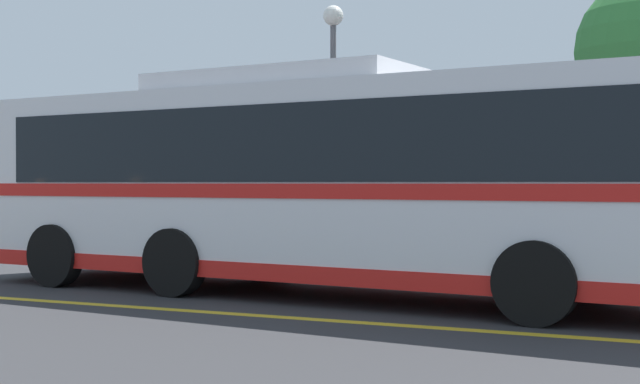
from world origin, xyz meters
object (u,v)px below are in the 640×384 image
parked_car_1 (176,221)px  parked_car_2 (444,233)px  transit_bus (319,178)px  street_lamp (333,76)px

parked_car_1 → parked_car_2: bearing=85.6°
parked_car_1 → parked_car_2: (6.20, -0.16, -0.11)m
transit_bus → street_lamp: street_lamp is taller
transit_bus → street_lamp: (-2.86, 7.21, 2.44)m
street_lamp → transit_bus: bearing=-68.3°
transit_bus → parked_car_1: bearing=-123.9°
parked_car_2 → street_lamp: 5.57m
parked_car_2 → parked_car_1: bearing=90.6°
parked_car_1 → transit_bus: bearing=47.0°
transit_bus → parked_car_2: size_ratio=2.80×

